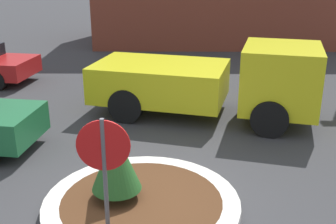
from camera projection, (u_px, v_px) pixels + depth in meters
ground_plane at (142, 209)px, 7.55m from camera, size 120.00×120.00×0.00m
traffic_island at (142, 204)px, 7.52m from camera, size 3.51×3.51×0.18m
stop_sign at (104, 158)px, 6.30m from camera, size 0.81×0.07×2.04m
island_shrub at (116, 160)px, 7.31m from camera, size 0.89×0.89×1.31m
utility_truck at (212, 81)px, 11.58m from camera, size 6.48×3.69×2.10m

